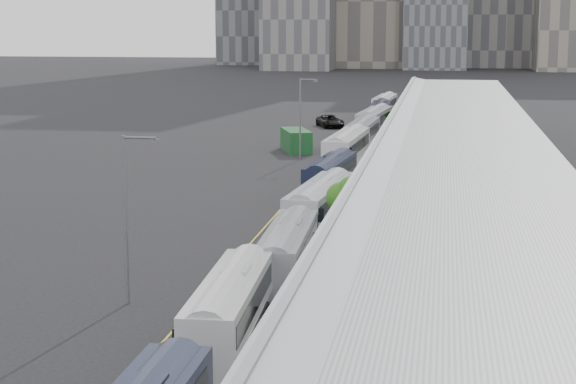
% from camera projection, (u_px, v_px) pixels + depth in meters
% --- Properties ---
extents(sidewalk, '(10.00, 170.00, 0.12)m').
position_uv_depth(sidewalk, '(402.00, 251.00, 64.14)').
color(sidewalk, gray).
rests_on(sidewalk, ground).
extents(lane_line, '(0.12, 160.00, 0.02)m').
position_uv_depth(lane_line, '(248.00, 246.00, 65.81)').
color(lane_line, gold).
rests_on(lane_line, ground).
extents(depot, '(12.45, 160.40, 7.20)m').
position_uv_depth(depot, '(465.00, 202.00, 62.90)').
color(depot, gray).
rests_on(depot, ground).
extents(bus_2, '(3.03, 12.36, 3.58)m').
position_uv_depth(bus_2, '(230.00, 317.00, 44.98)').
color(bus_2, silver).
rests_on(bus_2, ground).
extents(bus_3, '(2.85, 12.05, 3.50)m').
position_uv_depth(bus_3, '(288.00, 258.00, 56.25)').
color(bus_3, gray).
rests_on(bus_3, ground).
extents(bus_4, '(3.76, 13.14, 3.79)m').
position_uv_depth(bus_4, '(320.00, 210.00, 70.02)').
color(bus_4, '#B3B7BE').
rests_on(bus_4, ground).
extents(bus_5, '(3.52, 12.30, 3.54)m').
position_uv_depth(bus_5, '(330.00, 180.00, 84.19)').
color(bus_5, '#161D32').
rests_on(bus_5, ground).
extents(bus_6, '(3.71, 14.00, 4.05)m').
position_uv_depth(bus_6, '(347.00, 153.00, 99.50)').
color(bus_6, silver).
rests_on(bus_6, ground).
extents(bus_7, '(3.29, 12.91, 3.74)m').
position_uv_depth(bus_7, '(362.00, 137.00, 114.30)').
color(bus_7, gray).
rests_on(bus_7, ground).
extents(bus_8, '(3.99, 13.88, 4.00)m').
position_uv_depth(bus_8, '(374.00, 125.00, 126.97)').
color(bus_8, '#A5A7AF').
rests_on(bus_8, ground).
extents(bus_9, '(2.93, 13.19, 3.84)m').
position_uv_depth(bus_9, '(380.00, 117.00, 138.22)').
color(bus_9, black).
rests_on(bus_9, ground).
extents(bus_10, '(3.37, 12.81, 3.71)m').
position_uv_depth(bus_10, '(385.00, 108.00, 153.98)').
color(bus_10, silver).
rests_on(bus_10, ground).
extents(tree_1, '(1.59, 1.59, 3.77)m').
position_uv_depth(tree_1, '(320.00, 286.00, 44.92)').
color(tree_1, black).
rests_on(tree_1, ground).
extents(tree_2, '(2.59, 2.59, 5.19)m').
position_uv_depth(tree_2, '(349.00, 196.00, 62.82)').
color(tree_2, black).
rests_on(tree_2, ground).
extents(tree_3, '(1.31, 1.31, 3.63)m').
position_uv_depth(tree_3, '(383.00, 158.00, 87.63)').
color(tree_3, black).
rests_on(tree_3, ground).
extents(tree_4, '(1.64, 1.64, 3.92)m').
position_uv_depth(tree_4, '(396.00, 126.00, 112.75)').
color(tree_4, black).
rests_on(tree_4, ground).
extents(tree_5, '(2.10, 2.10, 4.24)m').
position_uv_depth(tree_5, '(403.00, 108.00, 135.48)').
color(tree_5, black).
rests_on(tree_5, ground).
extents(street_lamp_near, '(2.04, 0.22, 9.21)m').
position_uv_depth(street_lamp_near, '(129.00, 208.00, 51.41)').
color(street_lamp_near, '#59595E').
rests_on(street_lamp_near, ground).
extents(street_lamp_far, '(2.04, 0.22, 9.01)m').
position_uv_depth(street_lamp_far, '(302.00, 113.00, 105.99)').
color(street_lamp_far, '#59595E').
rests_on(street_lamp_far, ground).
extents(shipping_container, '(4.76, 7.33, 2.59)m').
position_uv_depth(shipping_container, '(296.00, 141.00, 113.66)').
color(shipping_container, '#15441F').
rests_on(shipping_container, ground).
extents(suv, '(5.16, 7.02, 1.77)m').
position_uv_depth(suv, '(330.00, 121.00, 139.95)').
color(suv, black).
rests_on(suv, ground).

